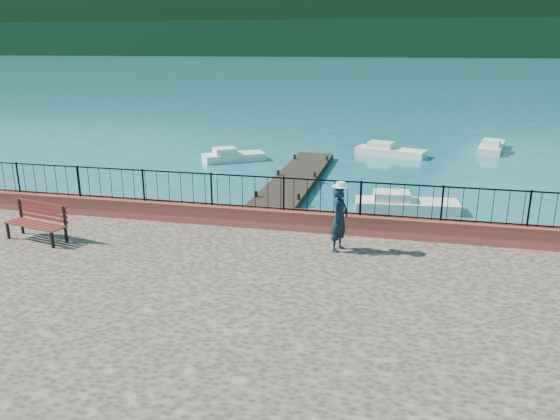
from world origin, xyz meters
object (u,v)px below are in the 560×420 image
at_px(boat_3, 234,154).
at_px(boat_4, 391,149).
at_px(boat_5, 492,144).
at_px(boat_1, 407,201).
at_px(person, 340,219).
at_px(park_bench, 38,229).

height_order(boat_3, boat_4, same).
distance_m(boat_4, boat_5, 6.80).
relative_size(boat_1, boat_4, 0.99).
height_order(boat_3, boat_5, same).
xyz_separation_m(person, boat_4, (0.72, 19.37, -1.66)).
xyz_separation_m(boat_1, boat_4, (-1.02, 11.34, 0.00)).
bearing_deg(boat_4, boat_5, 42.66).
relative_size(person, boat_4, 0.42).
height_order(park_bench, boat_3, park_bench).
height_order(boat_1, boat_4, same).
bearing_deg(park_bench, boat_3, 101.89).
bearing_deg(boat_3, boat_5, -9.63).
relative_size(park_bench, boat_3, 0.57).
distance_m(person, boat_4, 19.46).
xyz_separation_m(person, boat_5, (6.81, 22.38, -1.66)).
bearing_deg(boat_1, person, -107.92).
distance_m(person, boat_3, 17.77).
height_order(person, boat_1, person).
xyz_separation_m(park_bench, boat_4, (8.90, 20.47, -1.11)).
height_order(park_bench, person, person).
relative_size(person, boat_1, 0.43).
relative_size(person, boat_5, 0.42).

